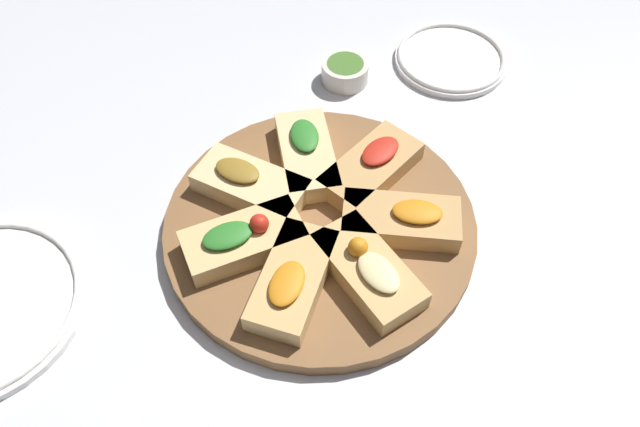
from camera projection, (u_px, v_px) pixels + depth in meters
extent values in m
plane|color=silver|center=(320.00, 230.00, 0.82)|extent=(3.00, 3.00, 0.00)
cylinder|color=brown|center=(320.00, 226.00, 0.81)|extent=(0.40, 0.40, 0.02)
cube|color=tan|center=(293.00, 279.00, 0.73)|extent=(0.14, 0.16, 0.03)
ellipsoid|color=orange|center=(287.00, 283.00, 0.70)|extent=(0.07, 0.07, 0.01)
cube|color=tan|center=(368.00, 270.00, 0.74)|extent=(0.10, 0.16, 0.03)
ellipsoid|color=beige|center=(379.00, 272.00, 0.71)|extent=(0.05, 0.07, 0.01)
sphere|color=orange|center=(358.00, 247.00, 0.73)|extent=(0.02, 0.02, 0.02)
cube|color=tan|center=(401.00, 220.00, 0.78)|extent=(0.16, 0.12, 0.03)
ellipsoid|color=orange|center=(417.00, 212.00, 0.77)|extent=(0.07, 0.06, 0.01)
cube|color=tan|center=(371.00, 168.00, 0.83)|extent=(0.16, 0.13, 0.03)
ellipsoid|color=red|center=(380.00, 151.00, 0.83)|extent=(0.07, 0.06, 0.01)
cube|color=#E5C689|center=(307.00, 155.00, 0.85)|extent=(0.09, 0.16, 0.03)
ellipsoid|color=#2D7A28|center=(305.00, 135.00, 0.84)|extent=(0.05, 0.07, 0.01)
cube|color=#E5C689|center=(251.00, 185.00, 0.82)|extent=(0.15, 0.15, 0.03)
ellipsoid|color=olive|center=(237.00, 170.00, 0.81)|extent=(0.07, 0.07, 0.01)
cube|color=#DBB775|center=(244.00, 240.00, 0.76)|extent=(0.15, 0.08, 0.03)
ellipsoid|color=#2D7A28|center=(228.00, 235.00, 0.74)|extent=(0.06, 0.04, 0.01)
sphere|color=red|center=(259.00, 224.00, 0.75)|extent=(0.02, 0.02, 0.02)
cylinder|color=white|center=(451.00, 60.00, 1.02)|extent=(0.18, 0.18, 0.01)
torus|color=white|center=(451.00, 56.00, 1.02)|extent=(0.18, 0.18, 0.01)
cylinder|color=silver|center=(345.00, 72.00, 0.99)|extent=(0.07, 0.07, 0.03)
cylinder|color=#4C7A33|center=(345.00, 65.00, 0.97)|extent=(0.06, 0.06, 0.01)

